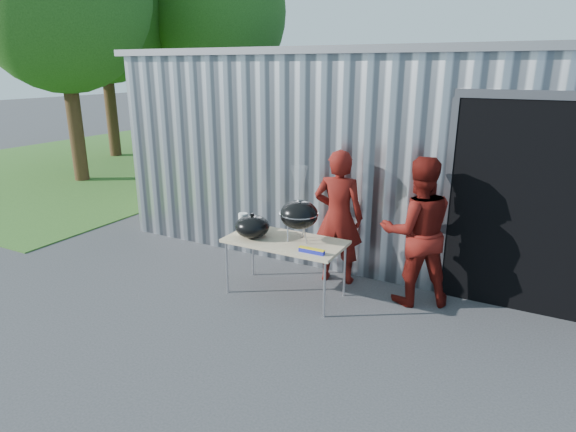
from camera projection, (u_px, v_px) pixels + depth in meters
The scene contains 12 objects.
ground at pixel (234, 312), 5.82m from camera, with size 80.00×80.00×0.00m, color #343437.
building at pixel (414, 141), 8.82m from camera, with size 8.20×6.20×3.10m.
grass_patch at pixel (103, 162), 14.93m from camera, with size 10.00×12.00×0.02m, color #2D591E.
tree_far at pixel (220, 12), 15.00m from camera, with size 4.15×4.15×6.88m.
folding_table at pixel (285, 243), 6.07m from camera, with size 1.50×0.75×0.75m.
kettle_grill at pixel (299, 209), 5.91m from camera, with size 0.48×0.48×0.95m.
grill_lid at pixel (252, 226), 6.13m from camera, with size 0.44×0.44×0.32m.
paper_towels at pixel (243, 224), 6.25m from camera, with size 0.12×0.12×0.28m, color white.
white_tub at pixel (256, 225), 6.46m from camera, with size 0.20×0.15×0.10m, color white.
foil_box at pixel (312, 251), 5.62m from camera, with size 0.32×0.06×0.06m.
person_cook at pixel (338, 217), 6.43m from camera, with size 0.67×0.44×1.83m, color #5B110C.
person_bystander at pixel (417, 232), 5.84m from camera, with size 0.90×0.70×1.85m, color #5B110C.
Camera 1 is at (3.04, -4.29, 2.84)m, focal length 30.00 mm.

